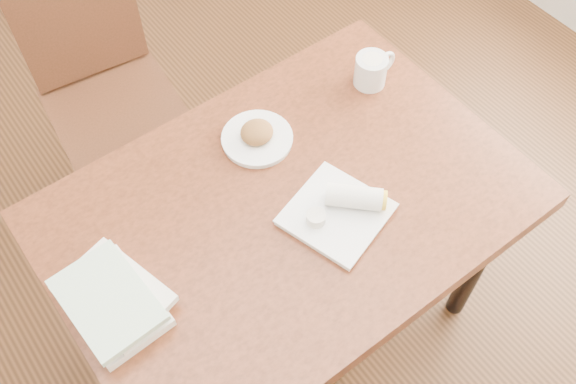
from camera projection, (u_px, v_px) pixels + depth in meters
ground at (288, 319)px, 2.27m from camera, size 4.00×5.00×0.01m
table at (288, 220)px, 1.72m from camera, size 1.21×0.84×0.75m
chair_far at (102, 80)px, 2.17m from camera, size 0.47×0.47×0.95m
plate_scone at (257, 136)px, 1.75m from camera, size 0.20×0.20×0.06m
coffee_mug at (372, 70)px, 1.85m from camera, size 0.14×0.09×0.09m
plate_burrito at (342, 209)px, 1.61m from camera, size 0.29×0.29×0.08m
book_stack at (112, 300)px, 1.46m from camera, size 0.23×0.29×0.07m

